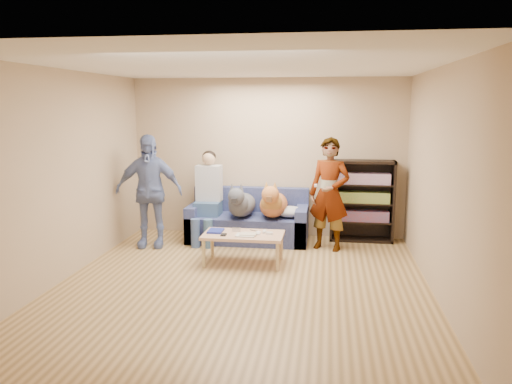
% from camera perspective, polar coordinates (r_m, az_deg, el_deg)
% --- Properties ---
extents(ground, '(5.00, 5.00, 0.00)m').
position_cam_1_polar(ground, '(6.14, -1.64, -10.70)').
color(ground, olive).
rests_on(ground, ground).
extents(ceiling, '(5.00, 5.00, 0.00)m').
position_cam_1_polar(ceiling, '(5.77, -1.78, 14.26)').
color(ceiling, white).
rests_on(ceiling, ground).
extents(wall_back, '(4.50, 0.00, 4.50)m').
position_cam_1_polar(wall_back, '(8.27, 1.30, 3.93)').
color(wall_back, tan).
rests_on(wall_back, ground).
extents(wall_front, '(4.50, 0.00, 4.50)m').
position_cam_1_polar(wall_front, '(3.43, -9.00, -4.81)').
color(wall_front, tan).
rests_on(wall_front, ground).
extents(wall_left, '(0.00, 5.00, 5.00)m').
position_cam_1_polar(wall_left, '(6.59, -21.38, 1.70)').
color(wall_left, tan).
rests_on(wall_left, ground).
extents(wall_right, '(0.00, 5.00, 5.00)m').
position_cam_1_polar(wall_right, '(5.86, 20.51, 0.82)').
color(wall_right, tan).
rests_on(wall_right, ground).
extents(blanket, '(0.48, 0.40, 0.17)m').
position_cam_1_polar(blanket, '(7.85, 3.86, -2.25)').
color(blanket, '#B2B3B8').
rests_on(blanket, sofa).
extents(person_standing_right, '(0.72, 0.59, 1.70)m').
position_cam_1_polar(person_standing_right, '(7.53, 8.38, -0.24)').
color(person_standing_right, gray).
rests_on(person_standing_right, ground).
extents(person_standing_left, '(1.06, 0.55, 1.73)m').
position_cam_1_polar(person_standing_left, '(7.78, -12.16, 0.10)').
color(person_standing_left, '#717FB6').
rests_on(person_standing_left, ground).
extents(held_controller, '(0.04, 0.12, 0.03)m').
position_cam_1_polar(held_controller, '(7.31, 6.84, 0.74)').
color(held_controller, white).
rests_on(held_controller, person_standing_right).
extents(notebook_blue, '(0.20, 0.26, 0.03)m').
position_cam_1_polar(notebook_blue, '(6.99, -4.64, -4.45)').
color(notebook_blue, navy).
rests_on(notebook_blue, coffee_table).
extents(papers, '(0.26, 0.20, 0.02)m').
position_cam_1_polar(papers, '(6.76, -1.19, -4.95)').
color(papers, beige).
rests_on(papers, coffee_table).
extents(magazine, '(0.22, 0.17, 0.01)m').
position_cam_1_polar(magazine, '(6.77, -0.91, -4.81)').
color(magazine, beige).
rests_on(magazine, coffee_table).
extents(camera_silver, '(0.11, 0.06, 0.05)m').
position_cam_1_polar(camera_silver, '(7.00, -2.27, -4.30)').
color(camera_silver, '#B1B0B5').
rests_on(camera_silver, coffee_table).
extents(controller_a, '(0.04, 0.13, 0.03)m').
position_cam_1_polar(controller_a, '(6.92, 0.97, -4.54)').
color(controller_a, silver).
rests_on(controller_a, coffee_table).
extents(controller_b, '(0.09, 0.06, 0.03)m').
position_cam_1_polar(controller_b, '(6.83, 1.55, -4.73)').
color(controller_b, silver).
rests_on(controller_b, coffee_table).
extents(headphone_cup_a, '(0.07, 0.07, 0.02)m').
position_cam_1_polar(headphone_cup_a, '(6.81, 0.17, -4.81)').
color(headphone_cup_a, silver).
rests_on(headphone_cup_a, coffee_table).
extents(headphone_cup_b, '(0.07, 0.07, 0.02)m').
position_cam_1_polar(headphone_cup_b, '(6.89, 0.27, -4.64)').
color(headphone_cup_b, white).
rests_on(headphone_cup_b, coffee_table).
extents(pen_orange, '(0.13, 0.06, 0.01)m').
position_cam_1_polar(pen_orange, '(6.72, -1.86, -5.09)').
color(pen_orange, '#D95A1E').
rests_on(pen_orange, coffee_table).
extents(pen_black, '(0.13, 0.08, 0.01)m').
position_cam_1_polar(pen_black, '(7.02, -0.25, -4.42)').
color(pen_black, black).
rests_on(pen_black, coffee_table).
extents(wallet, '(0.07, 0.12, 0.02)m').
position_cam_1_polar(wallet, '(6.80, -3.72, -4.89)').
color(wallet, black).
rests_on(wallet, coffee_table).
extents(sofa, '(1.90, 0.85, 0.82)m').
position_cam_1_polar(sofa, '(8.08, -0.84, -3.55)').
color(sofa, '#515B93').
rests_on(sofa, ground).
extents(person_seated, '(0.40, 0.73, 1.47)m').
position_cam_1_polar(person_seated, '(7.98, -5.54, -0.15)').
color(person_seated, '#3C5C84').
rests_on(person_seated, sofa).
extents(dog_gray, '(0.41, 1.25, 0.60)m').
position_cam_1_polar(dog_gray, '(7.81, -1.73, -1.34)').
color(dog_gray, '#53565F').
rests_on(dog_gray, sofa).
extents(dog_tan, '(0.43, 1.18, 0.63)m').
position_cam_1_polar(dog_tan, '(7.78, 1.96, -1.30)').
color(dog_tan, '#BE5F3A').
rests_on(dog_tan, sofa).
extents(coffee_table, '(1.10, 0.60, 0.42)m').
position_cam_1_polar(coffee_table, '(6.88, -1.46, -5.16)').
color(coffee_table, '#D7A984').
rests_on(coffee_table, ground).
extents(bookshelf, '(1.00, 0.34, 1.30)m').
position_cam_1_polar(bookshelf, '(8.15, 12.02, -0.79)').
color(bookshelf, black).
rests_on(bookshelf, ground).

